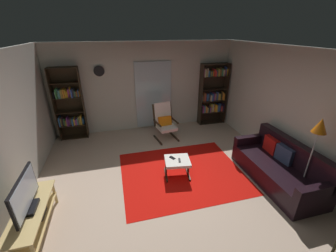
{
  "coord_description": "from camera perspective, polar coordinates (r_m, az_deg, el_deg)",
  "views": [
    {
      "loc": [
        -0.91,
        -3.39,
        2.91
      ],
      "look_at": [
        0.14,
        0.64,
        1.0
      ],
      "focal_mm": 22.84,
      "sensor_mm": 36.0,
      "label": 1
    }
  ],
  "objects": [
    {
      "name": "lounge_armchair",
      "position": [
        6.05,
        -0.92,
        1.47
      ],
      "size": [
        0.66,
        0.74,
        1.02
      ],
      "color": "black",
      "rests_on": "ground"
    },
    {
      "name": "bookshelf_near_tv",
      "position": [
        6.52,
        -24.84,
        5.01
      ],
      "size": [
        0.74,
        0.3,
        2.01
      ],
      "color": "black",
      "rests_on": "ground"
    },
    {
      "name": "television",
      "position": [
        3.81,
        -33.83,
        -15.12
      ],
      "size": [
        0.2,
        0.88,
        0.56
      ],
      "color": "black",
      "rests_on": "tv_stand"
    },
    {
      "name": "ottoman",
      "position": [
        4.59,
        2.5,
        -9.7
      ],
      "size": [
        0.58,
        0.55,
        0.39
      ],
      "color": "white",
      "rests_on": "ground"
    },
    {
      "name": "floor_lamp_by_sofa",
      "position": [
        4.39,
        35.21,
        -1.43
      ],
      "size": [
        0.23,
        0.23,
        1.57
      ],
      "color": "#A5A5AD",
      "rests_on": "ground"
    },
    {
      "name": "ground_plane",
      "position": [
        4.56,
        0.31,
        -15.03
      ],
      "size": [
        7.02,
        7.02,
        0.0
      ],
      "primitive_type": "plane",
      "color": "#BFA48D"
    },
    {
      "name": "bookshelf_near_sofa",
      "position": [
        7.09,
        11.8,
        8.45
      ],
      "size": [
        0.88,
        0.3,
        1.95
      ],
      "color": "black",
      "rests_on": "ground"
    },
    {
      "name": "tv_stand",
      "position": [
        4.07,
        -32.33,
        -19.68
      ],
      "size": [
        0.43,
        1.3,
        0.47
      ],
      "color": "tan",
      "rests_on": "ground"
    },
    {
      "name": "tv_remote",
      "position": [
        4.53,
        3.08,
        -9.08
      ],
      "size": [
        0.07,
        0.15,
        0.02
      ],
      "primitive_type": "cube",
      "rotation": [
        0.0,
        0.0,
        -0.21
      ],
      "color": "black",
      "rests_on": "ottoman"
    },
    {
      "name": "leather_sofa",
      "position": [
        5.01,
        27.45,
        -9.79
      ],
      "size": [
        0.84,
        1.97,
        0.86
      ],
      "color": "black",
      "rests_on": "ground"
    },
    {
      "name": "wall_clock",
      "position": [
        6.32,
        -17.92,
        13.8
      ],
      "size": [
        0.29,
        0.03,
        0.29
      ],
      "color": "silver"
    },
    {
      "name": "wall_right",
      "position": [
        5.21,
        30.46,
        3.11
      ],
      "size": [
        0.06,
        6.0,
        2.6
      ],
      "primitive_type": "cube",
      "color": "beige",
      "rests_on": "ground"
    },
    {
      "name": "wall_back",
      "position": [
        6.56,
        -6.29,
        10.25
      ],
      "size": [
        5.6,
        0.06,
        2.6
      ],
      "primitive_type": "cube",
      "color": "beige",
      "rests_on": "ground"
    },
    {
      "name": "area_rug",
      "position": [
        4.85,
        3.76,
        -12.22
      ],
      "size": [
        2.61,
        2.17,
        0.01
      ],
      "primitive_type": "cube",
      "color": "red",
      "rests_on": "ground"
    },
    {
      "name": "cell_phone",
      "position": [
        4.61,
        1.16,
        -8.47
      ],
      "size": [
        0.13,
        0.16,
        0.01
      ],
      "primitive_type": "cube",
      "rotation": [
        0.0,
        0.0,
        0.5
      ],
      "color": "black",
      "rests_on": "ottoman"
    },
    {
      "name": "glass_door_panel",
      "position": [
        6.6,
        -3.84,
        8.19
      ],
      "size": [
        1.1,
        0.01,
        2.0
      ],
      "primitive_type": "cube",
      "color": "silver"
    }
  ]
}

